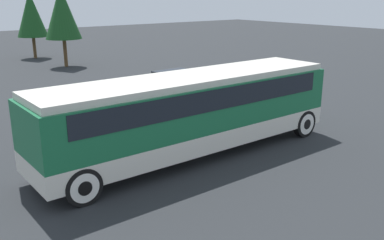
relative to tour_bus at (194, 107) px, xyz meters
name	(u,v)px	position (x,y,z in m)	size (l,w,h in m)	color
ground_plane	(192,155)	(-0.10, 0.00, -1.77)	(120.00, 120.00, 0.00)	#26282B
tour_bus	(194,107)	(0.00, 0.00, 0.00)	(11.51, 2.67, 2.91)	silver
parked_car_near	(173,96)	(3.10, 5.62, -1.08)	(4.57, 1.97, 1.36)	#2D5638
parked_car_mid	(176,83)	(5.00, 7.96, -1.05)	(4.02, 1.87, 1.42)	black
tree_center	(31,14)	(3.63, 27.74, 2.09)	(2.63, 2.63, 5.84)	brown
tree_right	(62,12)	(3.97, 21.48, 2.43)	(2.77, 2.77, 6.24)	brown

